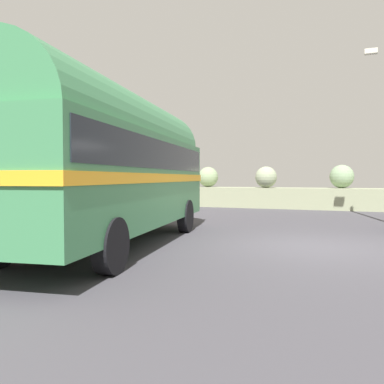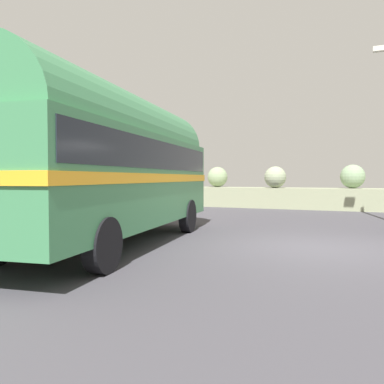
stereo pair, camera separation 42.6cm
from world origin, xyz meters
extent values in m
cube|color=#403F45|center=(0.00, 0.00, 0.01)|extent=(32.00, 26.00, 0.02)
cube|color=gray|center=(0.00, 11.80, 0.55)|extent=(31.36, 1.80, 1.10)
cube|color=gray|center=(-12.70, 12.19, 1.54)|extent=(1.10, 1.09, 0.87)
cube|color=#9F9881|center=(-10.18, 11.60, 1.79)|extent=(1.28, 1.50, 1.39)
sphere|color=gray|center=(-6.71, 12.07, 1.68)|extent=(1.16, 1.16, 1.16)
sphere|color=#929E7C|center=(-3.20, 11.28, 1.66)|extent=(1.13, 1.13, 1.13)
sphere|color=gray|center=(0.54, 12.00, 1.70)|extent=(1.20, 1.20, 1.20)
cylinder|color=black|center=(-5.87, 0.91, 0.50)|extent=(0.42, 0.99, 0.96)
cylinder|color=black|center=(-3.68, 1.23, 0.50)|extent=(0.42, 0.99, 0.96)
cylinder|color=black|center=(-2.91, -3.92, 0.50)|extent=(0.42, 0.99, 0.96)
cube|color=#3A7D4F|center=(-4.39, -1.50, 1.57)|extent=(3.61, 8.66, 2.10)
cylinder|color=#3A7D4F|center=(-4.39, -1.50, 2.62)|extent=(3.37, 8.30, 2.20)
cube|color=gold|center=(-4.39, -1.50, 1.63)|extent=(3.67, 8.75, 0.20)
cube|color=black|center=(-4.39, -1.50, 2.15)|extent=(3.60, 8.34, 0.64)
cube|color=silver|center=(-5.02, 2.72, 0.70)|extent=(2.28, 0.49, 0.28)
cylinder|color=black|center=(-11.09, 2.00, 0.50)|extent=(0.45, 0.99, 0.96)
cylinder|color=black|center=(-8.92, 2.41, 0.50)|extent=(0.45, 0.99, 0.96)
cube|color=#D5423F|center=(-9.53, -0.36, 1.57)|extent=(3.89, 8.70, 2.10)
cube|color=red|center=(-9.53, -0.36, 1.63)|extent=(3.95, 8.79, 0.20)
cube|color=silver|center=(-10.31, 3.84, 0.70)|extent=(2.27, 0.57, 0.28)
cube|color=beige|center=(1.52, 6.45, 6.26)|extent=(0.44, 0.24, 0.18)
camera|label=1|loc=(0.70, -9.47, 1.63)|focal=36.74mm
camera|label=2|loc=(1.10, -9.31, 1.63)|focal=36.74mm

